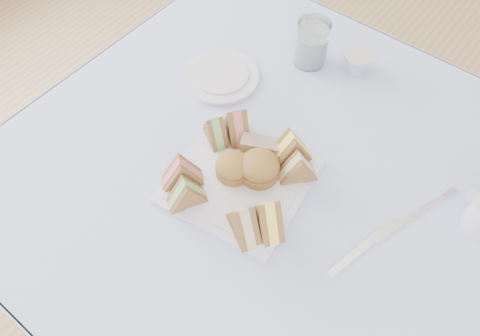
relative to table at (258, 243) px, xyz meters
The scene contains 20 objects.
floor 0.37m from the table, ahead, with size 4.00×4.00×0.00m, color #9E7751.
table is the anchor object (origin of this frame).
tablecloth 0.37m from the table, ahead, with size 1.02×1.02×0.01m, color #AFC4F1.
serving_plate 0.39m from the table, 99.70° to the right, with size 0.25×0.25×0.01m, color silver.
sandwich_fl_a 0.46m from the table, 124.17° to the right, with size 0.08×0.04×0.07m, color #8E5B3A, non-canonical shape.
sandwich_fl_b 0.46m from the table, 109.33° to the right, with size 0.08×0.04×0.07m, color #8E5B3A, non-canonical shape.
sandwich_fr_a 0.45m from the table, 51.70° to the right, with size 0.09×0.04×0.08m, color #8E5B3A, non-canonical shape.
sandwich_fr_b 0.46m from the table, 67.39° to the right, with size 0.08×0.04×0.08m, color #8E5B3A, non-canonical shape.
sandwich_bl_a 0.44m from the table, behind, with size 0.08×0.04×0.07m, color #8E5B3A, non-canonical shape.
sandwich_bl_b 0.43m from the table, 168.38° to the left, with size 0.09×0.04×0.08m, color #8E5B3A, non-canonical shape.
sandwich_br_a 0.43m from the table, ahead, with size 0.08×0.04×0.07m, color #8E5B3A, non-canonical shape.
sandwich_br_b 0.43m from the table, 44.00° to the left, with size 0.09×0.04×0.08m, color #8E5B3A, non-canonical shape.
scone_left 0.42m from the table, 114.98° to the right, with size 0.07×0.07×0.05m, color #A16F35.
scone_right 0.42m from the table, 71.53° to the right, with size 0.08×0.08×0.05m, color #A16F35.
pastry_slice 0.41m from the table, 148.46° to the left, with size 0.08×0.03×0.04m, color tan.
side_plate 0.46m from the table, 149.20° to the left, with size 0.18×0.18×0.01m, color silver.
water_glass 0.54m from the table, 107.05° to the left, with size 0.08×0.08×0.11m, color white.
tea_strainer 0.53m from the table, 88.90° to the left, with size 0.07×0.07×0.04m, color silver.
knife 0.46m from the table, ahead, with size 0.01×0.18×0.00m, color silver.
fork 0.48m from the table, 12.70° to the left, with size 0.01×0.18×0.00m, color silver.
Camera 1 is at (0.30, -0.46, 1.53)m, focal length 35.00 mm.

